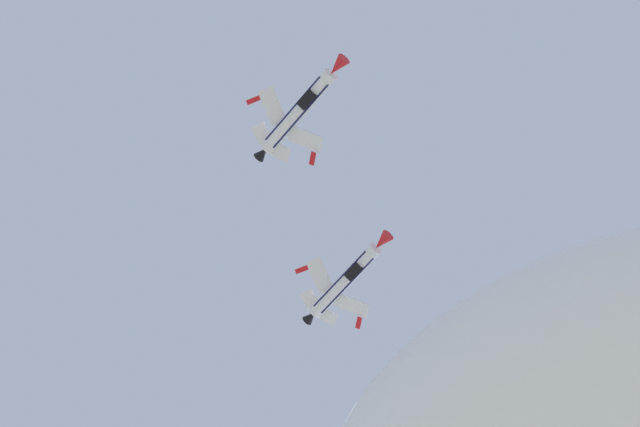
{
  "coord_description": "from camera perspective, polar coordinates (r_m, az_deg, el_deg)",
  "views": [
    {
      "loc": [
        4.73,
        -4.21,
        1.76
      ],
      "look_at": [
        -38.33,
        84.92,
        153.18
      ],
      "focal_mm": 87.52,
      "sensor_mm": 36.0,
      "label": 1
    }
  ],
  "objects": [
    {
      "name": "fighter_jet_right_wing",
      "position": [
        174.01,
        -0.74,
        3.81
      ],
      "size": [
        14.84,
        10.3,
        5.27
      ],
      "rotation": [
        0.0,
        -0.47,
        4.24
      ],
      "color": "white"
    },
    {
      "name": "fighter_jet_left_outer",
      "position": [
        186.95,
        0.96,
        -2.42
      ],
      "size": [
        14.84,
        10.42,
        5.06
      ],
      "rotation": [
        0.0,
        -0.41,
        4.24
      ],
      "color": "white"
    }
  ]
}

